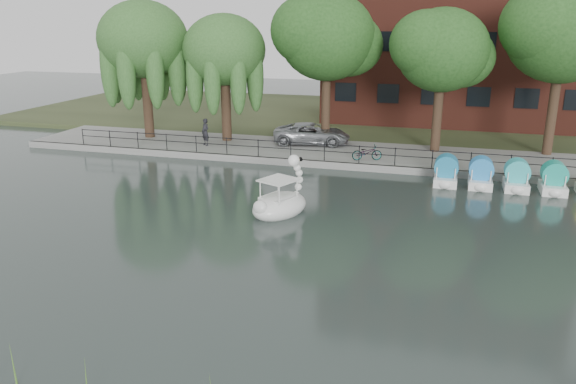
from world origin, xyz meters
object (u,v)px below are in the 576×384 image
at_px(bicycle, 367,152).
at_px(pedestrian, 205,130).
at_px(minivan, 312,132).
at_px(swan_boat, 280,201).

distance_m(bicycle, pedestrian, 10.59).
relative_size(minivan, pedestrian, 2.84).
relative_size(bicycle, swan_boat, 0.50).
height_order(minivan, pedestrian, pedestrian).
relative_size(minivan, bicycle, 3.27).
xyz_separation_m(minivan, pedestrian, (-6.46, -2.23, 0.21)).
xyz_separation_m(bicycle, swan_boat, (-2.44, -9.06, -0.36)).
bearing_deg(swan_boat, pedestrian, 152.43).
bearing_deg(bicycle, pedestrian, 64.38).
relative_size(bicycle, pedestrian, 0.87).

